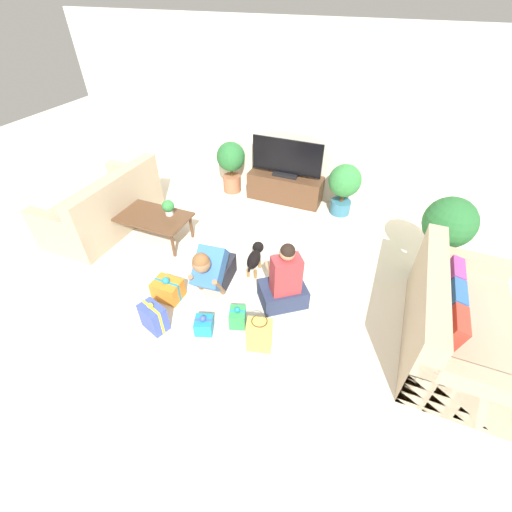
{
  "coord_description": "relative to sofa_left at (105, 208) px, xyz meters",
  "views": [
    {
      "loc": [
        1.39,
        -2.61,
        3.03
      ],
      "look_at": [
        0.21,
        0.26,
        0.45
      ],
      "focal_mm": 24.0,
      "sensor_mm": 36.0,
      "label": 1
    }
  ],
  "objects": [
    {
      "name": "ground_plane",
      "position": [
        2.38,
        -0.6,
        -0.31
      ],
      "size": [
        16.0,
        16.0,
        0.0
      ],
      "primitive_type": "plane",
      "color": "beige"
    },
    {
      "name": "wall_back",
      "position": [
        2.38,
        2.03,
        0.99
      ],
      "size": [
        8.4,
        0.06,
        2.6
      ],
      "color": "silver",
      "rests_on": "ground_plane"
    },
    {
      "name": "sofa_left",
      "position": [
        0.0,
        0.0,
        0.0
      ],
      "size": [
        0.93,
        1.74,
        0.87
      ],
      "rotation": [
        0.0,
        0.0,
        -1.57
      ],
      "color": "tan",
      "rests_on": "ground_plane"
    },
    {
      "name": "sofa_right",
      "position": [
        4.76,
        -0.41,
        0.0
      ],
      "size": [
        0.93,
        1.74,
        0.87
      ],
      "rotation": [
        0.0,
        0.0,
        1.57
      ],
      "color": "tan",
      "rests_on": "ground_plane"
    },
    {
      "name": "coffee_table",
      "position": [
        0.86,
        -0.02,
        0.05
      ],
      "size": [
        1.08,
        0.6,
        0.4
      ],
      "color": "brown",
      "rests_on": "ground_plane"
    },
    {
      "name": "tv_console",
      "position": [
        2.25,
        1.77,
        -0.09
      ],
      "size": [
        1.24,
        0.4,
        0.45
      ],
      "color": "brown",
      "rests_on": "ground_plane"
    },
    {
      "name": "tv",
      "position": [
        2.25,
        1.77,
        0.41
      ],
      "size": [
        1.15,
        0.2,
        0.6
      ],
      "color": "black",
      "rests_on": "tv_console"
    },
    {
      "name": "potted_plant_corner_right",
      "position": [
        4.62,
        0.81,
        0.34
      ],
      "size": [
        0.62,
        0.62,
        1.04
      ],
      "color": "beige",
      "rests_on": "ground_plane"
    },
    {
      "name": "potted_plant_back_right",
      "position": [
        3.22,
        1.72,
        0.19
      ],
      "size": [
        0.5,
        0.5,
        0.82
      ],
      "color": "#336B84",
      "rests_on": "ground_plane"
    },
    {
      "name": "potted_plant_back_left",
      "position": [
        1.28,
        1.72,
        0.23
      ],
      "size": [
        0.48,
        0.48,
        0.88
      ],
      "color": "#A36042",
      "rests_on": "ground_plane"
    },
    {
      "name": "person_kneeling",
      "position": [
        2.16,
        -0.63,
        0.03
      ],
      "size": [
        0.39,
        0.79,
        0.77
      ],
      "rotation": [
        0.0,
        0.0,
        0.1
      ],
      "color": "#23232D",
      "rests_on": "ground_plane"
    },
    {
      "name": "person_sitting",
      "position": [
        3.01,
        -0.51,
        -0.0
      ],
      "size": [
        0.66,
        0.63,
        0.89
      ],
      "rotation": [
        0.0,
        0.0,
        3.78
      ],
      "color": "#283351",
      "rests_on": "ground_plane"
    },
    {
      "name": "dog",
      "position": [
        2.47,
        -0.09,
        -0.1
      ],
      "size": [
        0.2,
        0.53,
        0.33
      ],
      "rotation": [
        0.0,
        0.0,
        3.26
      ],
      "color": "black",
      "rests_on": "ground_plane"
    },
    {
      "name": "gift_box_a",
      "position": [
        2.35,
        -1.23,
        -0.22
      ],
      "size": [
        0.24,
        0.24,
        0.23
      ],
      "rotation": [
        0.0,
        0.0,
        0.35
      ],
      "color": "teal",
      "rests_on": "ground_plane"
    },
    {
      "name": "gift_box_b",
      "position": [
        2.64,
        -1.01,
        -0.21
      ],
      "size": [
        0.23,
        0.24,
        0.26
      ],
      "rotation": [
        0.0,
        0.0,
        0.33
      ],
      "color": "#2D934C",
      "rests_on": "ground_plane"
    },
    {
      "name": "gift_box_c",
      "position": [
        1.83,
        -1.39,
        -0.15
      ],
      "size": [
        0.33,
        0.26,
        0.38
      ],
      "rotation": [
        0.0,
        0.0,
        -0.33
      ],
      "color": "#3D51BC",
      "rests_on": "ground_plane"
    },
    {
      "name": "gift_box_d",
      "position": [
        1.71,
        -0.95,
        -0.19
      ],
      "size": [
        0.33,
        0.26,
        0.31
      ],
      "rotation": [
        0.0,
        0.0,
        -0.01
      ],
      "color": "orange",
      "rests_on": "ground_plane"
    },
    {
      "name": "gift_bag_a",
      "position": [
        2.98,
        -1.21,
        -0.11
      ],
      "size": [
        0.28,
        0.2,
        0.43
      ],
      "rotation": [
        0.0,
        0.0,
        0.25
      ],
      "color": "#E5B74C",
      "rests_on": "ground_plane"
    },
    {
      "name": "tabletop_plant",
      "position": [
        1.09,
        0.1,
        0.21
      ],
      "size": [
        0.17,
        0.17,
        0.22
      ],
      "color": "beige",
      "rests_on": "coffee_table"
    }
  ]
}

